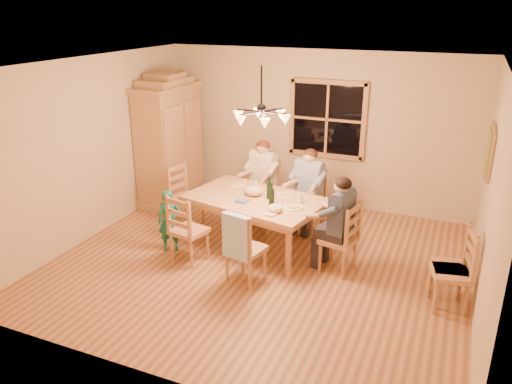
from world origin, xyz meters
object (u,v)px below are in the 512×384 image
at_px(armoire, 170,144).
at_px(chair_near_left, 189,241).
at_px(chandelier, 261,116).
at_px(chair_end_right, 338,250).
at_px(chair_far_left, 262,201).
at_px(adult_woman, 263,170).
at_px(child, 170,221).
at_px(chair_spare_front, 449,279).
at_px(chair_end_left, 187,207).
at_px(adult_slate_man, 340,213).
at_px(chair_far_right, 308,212).
at_px(dining_table, 255,204).
at_px(adult_plaid_man, 309,180).
at_px(chair_near_right, 246,259).
at_px(wine_bottle_b, 272,194).
at_px(wine_bottle_a, 269,188).
at_px(chair_spare_back, 449,284).

relative_size(armoire, chair_near_left, 2.32).
distance_m(chandelier, chair_end_right, 2.06).
distance_m(chair_far_left, adult_woman, 0.54).
distance_m(armoire, child, 2.13).
height_order(chair_near_left, chair_spare_front, same).
xyz_separation_m(armoire, chair_end_left, (0.82, -0.85, -0.75)).
xyz_separation_m(armoire, adult_slate_man, (3.45, -1.39, -0.22)).
bearing_deg(chair_near_left, child, 169.55).
height_order(chandelier, chair_end_right, chandelier).
bearing_deg(chair_near_left, chair_far_right, 64.80).
distance_m(chair_far_left, adult_slate_man, 2.12).
xyz_separation_m(chandelier, armoire, (-2.42, 1.60, -1.02)).
distance_m(dining_table, adult_slate_man, 1.36).
relative_size(chair_far_left, chair_far_right, 1.00).
bearing_deg(adult_plaid_man, chair_near_right, 93.37).
bearing_deg(chair_near_left, chair_end_left, 133.26).
relative_size(chair_near_left, chair_near_right, 1.00).
xyz_separation_m(chandelier, chair_spare_front, (2.45, -0.01, -1.77)).
relative_size(chair_far_left, wine_bottle_b, 3.00).
height_order(dining_table, chair_far_right, chair_far_right).
xyz_separation_m(chair_far_right, child, (-1.63, -1.45, 0.16)).
height_order(chair_end_right, child, chair_end_right).
relative_size(adult_slate_man, child, 0.95).
relative_size(chair_far_right, adult_woman, 1.13).
bearing_deg(wine_bottle_b, adult_plaid_man, 77.65).
bearing_deg(adult_plaid_man, wine_bottle_a, 77.68).
xyz_separation_m(armoire, chair_far_right, (2.69, -0.30, -0.75)).
bearing_deg(child, chair_spare_front, -27.28).
distance_m(chair_far_left, child, 1.81).
height_order(adult_woman, adult_plaid_man, same).
height_order(chair_far_right, adult_woman, adult_woman).
xyz_separation_m(chair_near_right, adult_plaid_man, (0.26, 1.81, 0.54)).
distance_m(chair_near_left, adult_woman, 1.91).
xyz_separation_m(chair_near_right, wine_bottle_b, (0.04, 0.80, 0.62)).
bearing_deg(adult_slate_man, armoire, 79.61).
bearing_deg(chandelier, chair_spare_front, -0.29).
xyz_separation_m(chair_far_left, adult_slate_man, (1.61, -1.26, 0.54)).
distance_m(dining_table, chair_far_right, 1.05).
distance_m(chair_end_right, wine_bottle_b, 1.17).
xyz_separation_m(chair_near_left, adult_woman, (0.37, 1.79, 0.54)).
height_order(chair_end_right, chair_spare_front, same).
distance_m(armoire, adult_slate_man, 3.73).
height_order(wine_bottle_b, chair_spare_front, wine_bottle_b).
relative_size(armoire, chair_far_left, 2.32).
xyz_separation_m(dining_table, chair_spare_back, (2.74, -0.62, -0.36)).
bearing_deg(chandelier, child, -173.64).
relative_size(chair_near_right, chair_end_left, 1.00).
height_order(chair_near_right, chair_end_right, same).
xyz_separation_m(chair_end_right, chair_spare_front, (1.42, -0.22, 0.00)).
xyz_separation_m(chair_near_left, chair_near_right, (0.95, -0.19, 0.00)).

